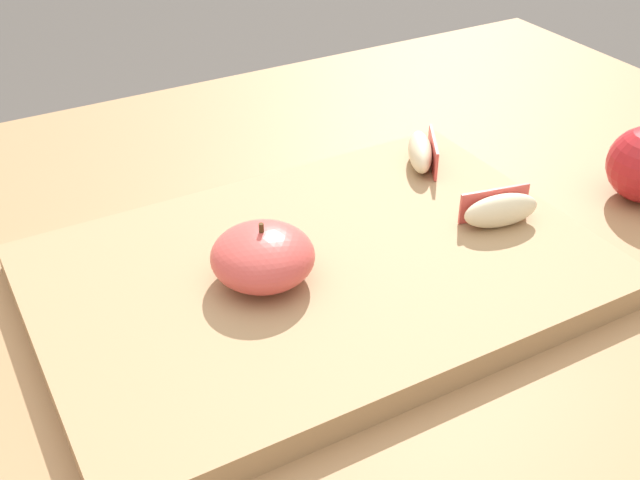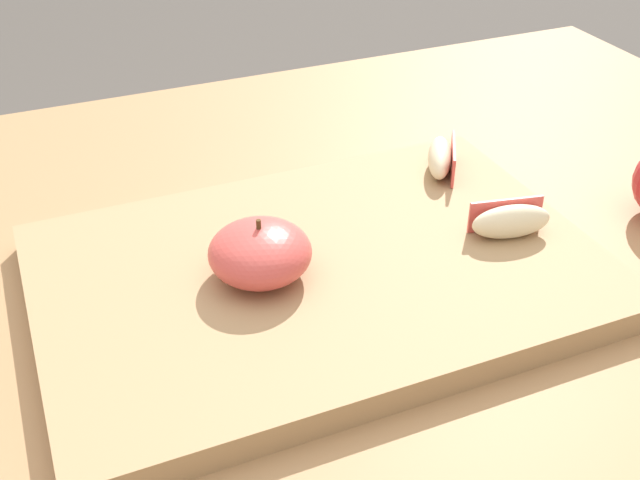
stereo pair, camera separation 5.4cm
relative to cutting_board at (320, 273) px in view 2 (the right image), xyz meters
The scene contains 5 objects.
dining_table 0.15m from the cutting_board, 153.07° to the left, with size 1.30×0.77×0.74m.
cutting_board is the anchor object (origin of this frame).
apple_half_skin_up 0.06m from the cutting_board, behind, with size 0.08×0.08×0.05m.
apple_wedge_left 0.18m from the cutting_board, 29.56° to the left, with size 0.05×0.07×0.03m.
apple_wedge_back 0.16m from the cutting_board, ahead, with size 0.07×0.04×0.03m.
Camera 2 is at (-0.11, -0.49, 1.10)m, focal length 43.76 mm.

